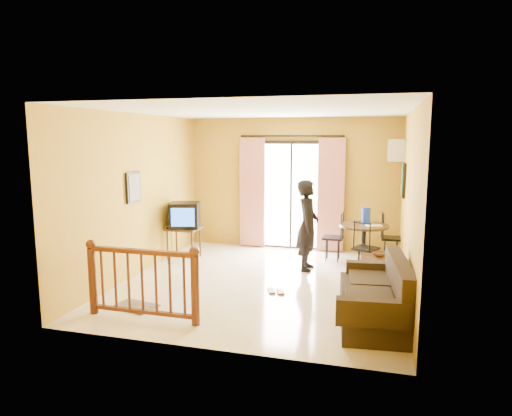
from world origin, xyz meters
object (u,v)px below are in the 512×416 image
(dining_table, at_px, (364,233))
(sofa, at_px, (378,299))
(coffee_table, at_px, (378,266))
(television, at_px, (185,215))
(standing_person, at_px, (308,225))

(dining_table, height_order, sofa, sofa)
(coffee_table, distance_m, sofa, 1.68)
(coffee_table, relative_size, sofa, 0.53)
(television, relative_size, sofa, 0.36)
(television, height_order, sofa, television)
(coffee_table, bearing_deg, dining_table, 104.41)
(television, height_order, standing_person, standing_person)
(dining_table, relative_size, sofa, 0.49)
(dining_table, xyz_separation_m, standing_person, (-0.98, -0.61, 0.21))
(dining_table, bearing_deg, standing_person, -147.84)
(sofa, bearing_deg, standing_person, 114.65)
(dining_table, height_order, standing_person, standing_person)
(television, distance_m, dining_table, 3.48)
(dining_table, distance_m, coffee_table, 1.18)
(dining_table, relative_size, standing_person, 0.56)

